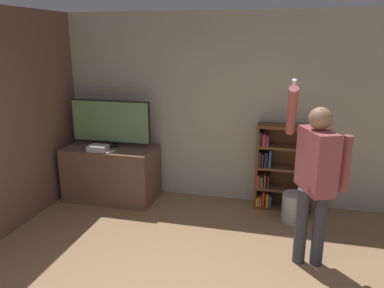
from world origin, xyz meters
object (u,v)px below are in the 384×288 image
bookshelf (280,168)px  person (315,172)px  television (110,123)px  waste_bin (294,207)px  game_console (98,148)px

bookshelf → person: 1.46m
bookshelf → person: person is taller
television → person: bearing=-22.2°
bookshelf → waste_bin: bearing=-60.7°
bookshelf → waste_bin: size_ratio=3.14×
game_console → person: 2.99m
bookshelf → waste_bin: (0.21, -0.38, -0.39)m
television → person: 3.00m
game_console → waste_bin: bearing=2.1°
game_console → person: (2.85, -0.86, 0.20)m
television → game_console: television is taller
television → person: size_ratio=0.61×
game_console → waste_bin: (2.72, 0.10, -0.65)m
person → waste_bin: 1.29m
television → waste_bin: bearing=-3.9°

